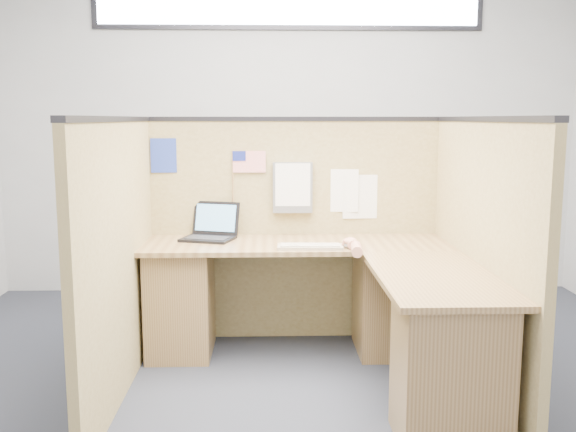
{
  "coord_description": "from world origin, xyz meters",
  "views": [
    {
      "loc": [
        -0.18,
        -3.36,
        1.52
      ],
      "look_at": [
        -0.06,
        0.5,
        0.93
      ],
      "focal_mm": 40.0,
      "sensor_mm": 36.0,
      "label": 1
    }
  ],
  "objects_px": {
    "l_desk": "(330,311)",
    "mouse": "(350,245)",
    "laptop": "(209,230)",
    "keyboard": "(310,247)"
  },
  "relations": [
    {
      "from": "laptop",
      "to": "l_desk",
      "type": "bearing_deg",
      "value": -18.78
    },
    {
      "from": "keyboard",
      "to": "mouse",
      "type": "xyz_separation_m",
      "value": [
        0.25,
        0.01,
        0.01
      ]
    },
    {
      "from": "l_desk",
      "to": "laptop",
      "type": "relative_size",
      "value": 4.94
    },
    {
      "from": "laptop",
      "to": "keyboard",
      "type": "xyz_separation_m",
      "value": [
        0.65,
        -0.36,
        -0.04
      ]
    },
    {
      "from": "l_desk",
      "to": "mouse",
      "type": "bearing_deg",
      "value": 55.47
    },
    {
      "from": "laptop",
      "to": "mouse",
      "type": "bearing_deg",
      "value": -3.95
    },
    {
      "from": "keyboard",
      "to": "mouse",
      "type": "distance_m",
      "value": 0.25
    },
    {
      "from": "l_desk",
      "to": "mouse",
      "type": "xyz_separation_m",
      "value": [
        0.14,
        0.2,
        0.36
      ]
    },
    {
      "from": "laptop",
      "to": "mouse",
      "type": "relative_size",
      "value": 4.05
    },
    {
      "from": "laptop",
      "to": "keyboard",
      "type": "height_order",
      "value": "laptop"
    }
  ]
}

